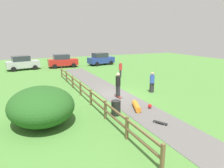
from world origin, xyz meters
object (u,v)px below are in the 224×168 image
skater_fallen (137,106)px  skateboard_loose (160,123)px  bystander_red (120,69)px  parked_car_silver (22,63)px  skater_riding (118,84)px  parked_car_blue (101,59)px  parked_car_red (63,61)px  bush_large (41,106)px  trash_bin (116,108)px  bystander_blue (152,81)px

skater_fallen → skateboard_loose: skater_fallen is taller
skater_fallen → bystander_red: (3.65, 9.69, 0.75)m
parked_car_silver → skater_riding: bearing=-69.4°
skater_riding → parked_car_blue: bearing=72.8°
skateboard_loose → parked_car_red: bearing=92.2°
skater_fallen → skateboard_loose: 2.48m
bystander_red → skater_riding: bearing=-118.2°
bush_large → parked_car_red: bearing=75.6°
skater_fallen → parked_car_red: (-0.93, 19.55, 0.76)m
skateboard_loose → bystander_red: bearing=73.0°
skateboard_loose → parked_car_silver: (-6.30, 22.01, 0.87)m
parked_car_silver → trash_bin: bearing=-76.7°
parked_car_red → skateboard_loose: bearing=-87.8°
bush_large → trash_bin: size_ratio=4.66×
parked_car_blue → skater_riding: bearing=-107.2°
parked_car_blue → skateboard_loose: bearing=-103.3°
skater_fallen → parked_car_blue: bearing=75.3°
parked_car_red → parked_car_silver: bearing=-179.9°
bush_large → bystander_red: bearing=44.5°
bystander_blue → parked_car_red: 17.15m
skateboard_loose → bystander_blue: size_ratio=0.46×
bush_large → bystander_red: (9.50, 9.33, -0.04)m
skateboard_loose → parked_car_silver: 22.91m
bystander_blue → skater_riding: bearing=-177.4°
bush_large → parked_car_silver: size_ratio=0.95×
trash_bin → bystander_red: (5.35, 10.00, 0.50)m
bush_large → parked_car_blue: (10.97, 19.17, -0.04)m
bystander_blue → parked_car_blue: (1.97, 16.64, 0.00)m
skateboard_loose → bystander_blue: (3.23, 5.37, 0.87)m
skateboard_loose → trash_bin: bearing=126.8°
skater_fallen → parked_car_silver: size_ratio=0.35×
parked_car_blue → parked_car_silver: bearing=180.0°
trash_bin → skateboard_loose: size_ratio=1.12×
bystander_blue → parked_car_blue: 16.76m
bush_large → trash_bin: 4.23m
bush_large → skater_fallen: bush_large is taller
skater_riding → skateboard_loose: (-0.01, -5.22, -1.01)m
skater_riding → skater_fallen: size_ratio=1.23×
bush_large → parked_car_silver: 19.18m
skateboard_loose → parked_car_red: size_ratio=0.19×
bystander_red → parked_car_red: bearing=114.9°
skateboard_loose → bush_large: bearing=153.8°
skater_fallen → skateboard_loose: size_ratio=1.94×
bystander_red → parked_car_red: (-4.58, 9.85, 0.01)m
trash_bin → parked_car_silver: bearing=103.3°
skater_riding → skater_fallen: (0.07, -2.75, -0.90)m
bush_large → bystander_red: bush_large is taller
skater_fallen → skateboard_loose: (-0.08, -2.48, -0.11)m
bush_large → parked_car_blue: bush_large is taller
bystander_red → bush_large: bearing=-135.5°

